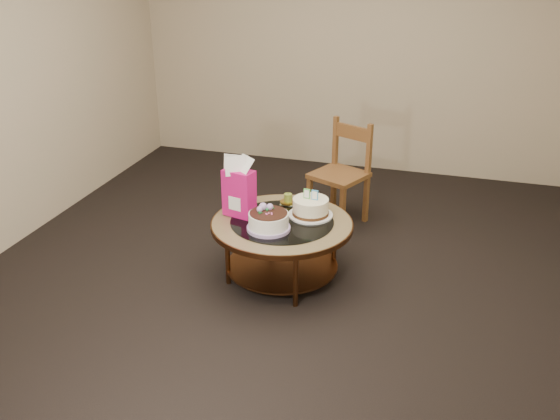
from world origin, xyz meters
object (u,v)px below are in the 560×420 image
(decorated_cake, at_px, (268,222))
(cream_cake, at_px, (311,208))
(coffee_table, at_px, (282,231))
(dining_chair, at_px, (342,173))
(gift_bag, at_px, (239,187))

(decorated_cake, xyz_separation_m, cream_cake, (0.22, 0.30, 0.01))
(coffee_table, bearing_deg, decorated_cake, -108.12)
(decorated_cake, distance_m, cream_cake, 0.38)
(dining_chair, bearing_deg, cream_cake, -67.97)
(coffee_table, height_order, dining_chair, dining_chair)
(gift_bag, distance_m, dining_chair, 1.22)
(decorated_cake, distance_m, gift_bag, 0.36)
(cream_cake, distance_m, dining_chair, 0.94)
(decorated_cake, relative_size, dining_chair, 0.34)
(decorated_cake, height_order, cream_cake, cream_cake)
(decorated_cake, xyz_separation_m, gift_bag, (-0.27, 0.17, 0.16))
(dining_chair, bearing_deg, gift_bag, -92.14)
(decorated_cake, bearing_deg, coffee_table, 71.88)
(decorated_cake, relative_size, cream_cake, 0.94)
(decorated_cake, xyz_separation_m, dining_chair, (0.26, 1.24, -0.07))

